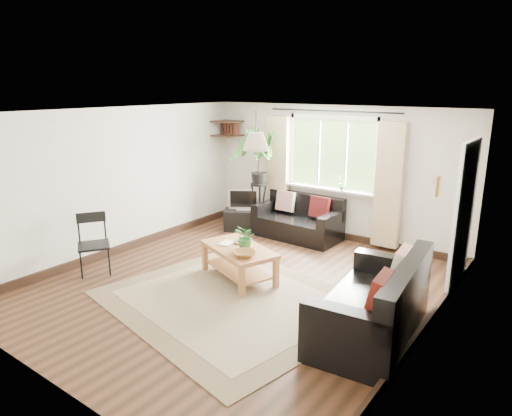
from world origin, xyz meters
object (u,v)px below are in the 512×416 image
Objects in this scene: sofa_back at (297,218)px; sofa_right at (371,299)px; coffee_table at (239,263)px; tv_stand at (244,220)px; palm_stand at (259,180)px; folding_chair at (94,247)px.

sofa_back is 3.44m from sofa_right.
coffee_table is (0.29, -2.11, -0.13)m from sofa_back.
sofa_right is 4.18m from tv_stand.
sofa_back is 0.80× the size of palm_stand.
sofa_back reaches higher than tv_stand.
sofa_back is 1.70× the size of folding_chair.
palm_stand reaches higher than sofa_back.
sofa_back is 0.85× the size of sofa_right.
coffee_table reaches higher than tv_stand.
sofa_back is 2.13× the size of tv_stand.
coffee_table is 1.62× the size of tv_stand.
coffee_table is (-2.14, 0.32, -0.19)m from sofa_right.
tv_stand is 0.37× the size of palm_stand.
coffee_table is 2.13m from folding_chair.
folding_chair is (-3.90, -0.84, 0.03)m from sofa_right.
folding_chair reaches higher than sofa_right.
coffee_table is at bearing -61.22° from palm_stand.
coffee_table is 1.29× the size of folding_chair.
palm_stand reaches higher than folding_chair.
palm_stand is at bearing 22.70° from folding_chair.
coffee_table is at bearing -23.50° from folding_chair.
folding_chair reaches higher than coffee_table.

